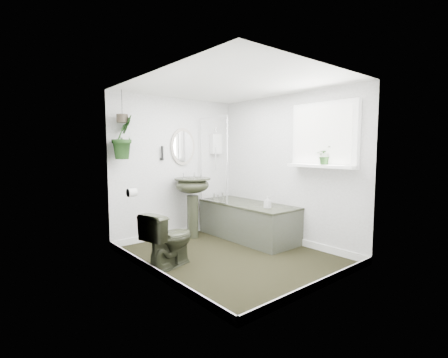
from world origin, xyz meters
TOP-DOWN VIEW (x-y plane):
  - floor at (0.00, 0.00)m, footprint 2.30×2.80m
  - ceiling at (0.00, 0.00)m, footprint 2.30×2.80m
  - wall_back at (0.00, 1.41)m, footprint 2.30×0.02m
  - wall_front at (0.00, -1.41)m, footprint 2.30×0.02m
  - wall_left at (-1.16, 0.00)m, footprint 0.02×2.80m
  - wall_right at (1.16, 0.00)m, footprint 0.02×2.80m
  - skirting at (0.00, 0.00)m, footprint 2.30×2.80m
  - bathtub at (0.80, 0.50)m, footprint 0.72×1.72m
  - bath_screen at (0.47, 0.99)m, footprint 0.04×0.72m
  - shower_box at (0.80, 1.34)m, footprint 0.20×0.10m
  - oval_mirror at (0.12, 1.37)m, footprint 0.46×0.03m
  - wall_sconce at (-0.28, 1.36)m, footprint 0.04×0.04m
  - toilet_roll_holder at (-1.10, 0.70)m, footprint 0.11×0.11m
  - window_recess at (1.09, -0.70)m, footprint 0.08×1.00m
  - window_sill at (1.02, -0.70)m, footprint 0.18×1.00m
  - window_blinds at (1.04, -0.70)m, footprint 0.01×0.86m
  - toilet at (-0.85, 0.20)m, footprint 0.76×0.56m
  - pedestal_sink at (0.12, 1.10)m, footprint 0.68×0.61m
  - sill_plant at (1.05, -0.74)m, footprint 0.24×0.22m
  - hanging_plant at (-0.97, 1.25)m, footprint 0.45×0.44m
  - soap_bottle at (0.73, 0.00)m, footprint 0.08×0.08m
  - hanging_pot at (-0.97, 1.25)m, footprint 0.16×0.16m

SIDE VIEW (x-z plane):
  - floor at x=0.00m, z-range -0.02..0.00m
  - skirting at x=0.00m, z-range 0.00..0.10m
  - bathtub at x=0.80m, z-range 0.00..0.58m
  - toilet at x=-0.85m, z-range 0.00..0.70m
  - pedestal_sink at x=0.12m, z-range 0.00..1.00m
  - soap_bottle at x=0.73m, z-range 0.58..0.76m
  - toilet_roll_holder at x=-1.10m, z-range 0.84..0.96m
  - wall_back at x=0.00m, z-range 0.00..2.30m
  - wall_front at x=0.00m, z-range 0.00..2.30m
  - wall_left at x=-1.16m, z-range 0.00..2.30m
  - wall_right at x=1.16m, z-range 0.00..2.30m
  - window_sill at x=1.02m, z-range 1.21..1.25m
  - bath_screen at x=0.47m, z-range 0.58..1.98m
  - sill_plant at x=1.05m, z-range 1.25..1.50m
  - wall_sconce at x=-0.28m, z-range 1.29..1.51m
  - oval_mirror at x=0.12m, z-range 1.19..1.81m
  - shower_box at x=0.80m, z-range 1.38..1.73m
  - hanging_plant at x=-0.97m, z-range 1.32..1.96m
  - window_recess at x=1.09m, z-range 1.20..2.10m
  - window_blinds at x=1.04m, z-range 1.27..2.03m
  - hanging_pot at x=-0.97m, z-range 1.84..1.96m
  - ceiling at x=0.00m, z-range 2.30..2.32m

